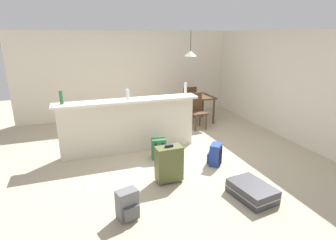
# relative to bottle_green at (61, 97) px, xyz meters

# --- Properties ---
(ground_plane) EXTENTS (13.00, 13.00, 0.05)m
(ground_plane) POSITION_rel_bottle_green_xyz_m (1.94, -0.43, -1.28)
(ground_plane) COLOR #BCAD8E
(wall_back) EXTENTS (6.60, 0.10, 2.50)m
(wall_back) POSITION_rel_bottle_green_xyz_m (1.94, 2.62, -0.01)
(wall_back) COLOR silver
(wall_back) RESTS_ON ground_plane
(wall_right) EXTENTS (0.10, 6.00, 2.50)m
(wall_right) POSITION_rel_bottle_green_xyz_m (4.99, -0.13, -0.01)
(wall_right) COLOR silver
(wall_right) RESTS_ON ground_plane
(partition_half_wall) EXTENTS (2.80, 0.20, 1.08)m
(partition_half_wall) POSITION_rel_bottle_green_xyz_m (1.26, -0.05, -0.72)
(partition_half_wall) COLOR silver
(partition_half_wall) RESTS_ON ground_plane
(bar_countertop) EXTENTS (2.96, 0.40, 0.05)m
(bar_countertop) POSITION_rel_bottle_green_xyz_m (1.26, -0.05, -0.15)
(bar_countertop) COLOR white
(bar_countertop) RESTS_ON partition_half_wall
(bottle_green) EXTENTS (0.07, 0.07, 0.26)m
(bottle_green) POSITION_rel_bottle_green_xyz_m (0.00, 0.00, 0.00)
(bottle_green) COLOR #2D6B38
(bottle_green) RESTS_ON bar_countertop
(bottle_clear) EXTENTS (0.06, 0.06, 0.22)m
(bottle_clear) POSITION_rel_bottle_green_xyz_m (1.26, -0.07, -0.02)
(bottle_clear) COLOR silver
(bottle_clear) RESTS_ON bar_countertop
(bottle_white) EXTENTS (0.06, 0.06, 0.27)m
(bottle_white) POSITION_rel_bottle_green_xyz_m (2.55, -0.01, 0.00)
(bottle_white) COLOR silver
(bottle_white) RESTS_ON bar_countertop
(dining_table) EXTENTS (1.10, 0.80, 0.74)m
(dining_table) POSITION_rel_bottle_green_xyz_m (3.35, 1.35, -0.61)
(dining_table) COLOR #4C331E
(dining_table) RESTS_ON ground_plane
(dining_chair_near_partition) EXTENTS (0.43, 0.43, 0.93)m
(dining_chair_near_partition) POSITION_rel_bottle_green_xyz_m (3.24, 0.86, -0.74)
(dining_chair_near_partition) COLOR #4C331E
(dining_chair_near_partition) RESTS_ON ground_plane
(dining_chair_far_side) EXTENTS (0.42, 0.42, 0.93)m
(dining_chair_far_side) POSITION_rel_bottle_green_xyz_m (3.44, 1.83, -0.74)
(dining_chair_far_side) COLOR #4C331E
(dining_chair_far_side) RESTS_ON ground_plane
(pendant_lamp) EXTENTS (0.34, 0.34, 0.71)m
(pendant_lamp) POSITION_rel_bottle_green_xyz_m (3.26, 1.39, 0.65)
(pendant_lamp) COLOR black
(suitcase_flat_charcoal) EXTENTS (0.59, 0.87, 0.22)m
(suitcase_flat_charcoal) POSITION_rel_bottle_green_xyz_m (2.65, -2.42, -1.15)
(suitcase_flat_charcoal) COLOR #38383D
(suitcase_flat_charcoal) RESTS_ON ground_plane
(backpack_grey) EXTENTS (0.32, 0.30, 0.42)m
(backpack_grey) POSITION_rel_bottle_green_xyz_m (0.77, -2.28, -1.05)
(backpack_grey) COLOR slate
(backpack_grey) RESTS_ON ground_plane
(backpack_blue) EXTENTS (0.34, 0.34, 0.42)m
(backpack_blue) POSITION_rel_bottle_green_xyz_m (2.66, -1.24, -1.05)
(backpack_blue) COLOR #233D93
(backpack_blue) RESTS_ON ground_plane
(suitcase_upright_olive) EXTENTS (0.45, 0.25, 0.67)m
(suitcase_upright_olive) POSITION_rel_bottle_green_xyz_m (1.62, -1.54, -0.93)
(suitcase_upright_olive) COLOR #51562D
(suitcase_upright_olive) RESTS_ON ground_plane
(backpack_green) EXTENTS (0.31, 0.28, 0.42)m
(backpack_green) POSITION_rel_bottle_green_xyz_m (1.73, -0.62, -1.05)
(backpack_green) COLOR #286B3D
(backpack_green) RESTS_ON ground_plane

